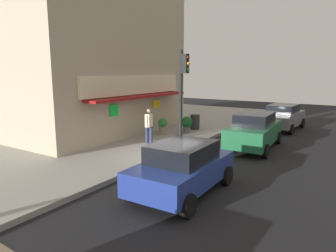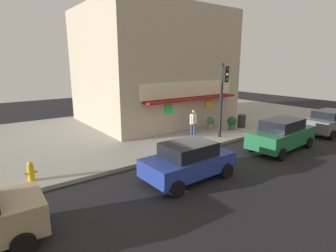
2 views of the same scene
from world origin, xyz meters
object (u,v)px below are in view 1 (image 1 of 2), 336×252
pedestrian (149,125)px  parked_car_blue (182,167)px  trash_can (195,122)px  parked_car_grey (283,117)px  potted_plant_by_window (187,123)px  parked_car_green (254,130)px  traffic_light (183,83)px  potted_plant_by_doorway (163,125)px

pedestrian → parked_car_blue: bearing=-133.8°
trash_can → parked_car_grey: parked_car_grey is taller
potted_plant_by_window → parked_car_green: parked_car_green is taller
parked_car_blue → parked_car_green: parked_car_green is taller
traffic_light → trash_can: 4.28m
trash_can → potted_plant_by_window: size_ratio=0.96×
potted_plant_by_window → pedestrian: bearing=175.8°
potted_plant_by_window → parked_car_green: size_ratio=0.21×
parked_car_grey → parked_car_green: parked_car_green is taller
pedestrian → parked_car_grey: 9.70m
traffic_light → potted_plant_by_window: (2.11, 0.91, -2.45)m
potted_plant_by_doorway → parked_car_grey: bearing=-40.5°
traffic_light → parked_car_grey: (7.18, -3.44, -2.32)m
pedestrian → parked_car_green: size_ratio=0.38×
potted_plant_by_doorway → parked_car_grey: parked_car_grey is taller
potted_plant_by_doorway → potted_plant_by_window: potted_plant_by_window is taller
traffic_light → parked_car_blue: size_ratio=1.18×
pedestrian → parked_car_blue: 6.11m
potted_plant_by_doorway → parked_car_blue: (-6.54, -5.11, 0.13)m
parked_car_green → parked_car_blue: bearing=178.7°
parked_car_blue → trash_can: bearing=25.5°
potted_plant_by_doorway → parked_car_blue: size_ratio=0.23×
traffic_light → pedestrian: 2.70m
potted_plant_by_window → traffic_light: bearing=-156.7°
parked_car_grey → parked_car_blue: parked_car_grey is taller
potted_plant_by_doorway → potted_plant_by_window: (1.15, -0.97, 0.03)m
parked_car_blue → pedestrian: bearing=46.2°
pedestrian → parked_car_blue: pedestrian is taller
trash_can → parked_car_green: parked_car_green is taller
trash_can → pedestrian: pedestrian is taller
trash_can → pedestrian: size_ratio=0.53×
trash_can → potted_plant_by_window: 1.20m
traffic_light → parked_car_grey: traffic_light is taller
potted_plant_by_window → parked_car_blue: bearing=-151.7°
traffic_light → potted_plant_by_window: 3.36m
pedestrian → parked_car_grey: bearing=-28.3°
potted_plant_by_doorway → parked_car_blue: bearing=-142.0°
pedestrian → parked_car_green: bearing=-60.5°
pedestrian → potted_plant_by_window: pedestrian is taller
parked_car_grey → parked_car_green: 5.95m
trash_can → parked_car_blue: 9.84m
trash_can → parked_car_grey: (3.88, -4.43, 0.21)m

